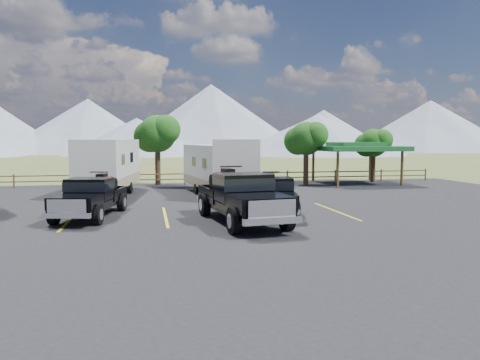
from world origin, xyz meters
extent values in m
plane|color=#4E5925|center=(0.00, 0.00, 0.00)|extent=(320.00, 320.00, 0.00)
cube|color=black|center=(0.00, 3.00, 0.02)|extent=(44.00, 34.00, 0.04)
cube|color=gold|center=(-6.00, 4.00, 0.04)|extent=(0.12, 5.50, 0.01)
cube|color=gold|center=(-2.00, 4.00, 0.04)|extent=(0.12, 5.50, 0.01)
cube|color=gold|center=(2.00, 4.00, 0.04)|extent=(0.12, 5.50, 0.01)
cube|color=gold|center=(6.00, 4.00, 0.04)|extent=(0.12, 5.50, 0.01)
cylinder|color=black|center=(9.00, 17.00, 1.40)|extent=(0.39, 0.39, 2.80)
sphere|color=#154411|center=(9.00, 17.00, 3.50)|extent=(2.52, 2.52, 2.52)
sphere|color=#154411|center=(9.54, 16.55, 3.77)|extent=(1.98, 1.98, 1.98)
sphere|color=#154411|center=(8.50, 17.40, 3.32)|extent=(2.16, 2.16, 2.16)
cylinder|color=black|center=(15.00, 18.00, 1.26)|extent=(0.38, 0.38, 2.52)
sphere|color=#154411|center=(15.00, 18.00, 3.15)|extent=(2.24, 2.24, 2.24)
sphere|color=#154411|center=(15.48, 17.60, 3.39)|extent=(1.76, 1.76, 1.76)
sphere|color=#154411|center=(14.55, 18.35, 2.99)|extent=(1.92, 1.92, 1.92)
cylinder|color=black|center=(-2.00, 19.00, 1.54)|extent=(0.41, 0.41, 3.08)
sphere|color=#154411|center=(-2.00, 19.00, 3.85)|extent=(2.80, 2.80, 2.80)
sphere|color=#154411|center=(-1.40, 18.50, 4.15)|extent=(2.20, 2.20, 2.20)
sphere|color=#154411|center=(-2.56, 19.44, 3.65)|extent=(2.40, 2.40, 2.40)
cylinder|color=brown|center=(-12.00, 18.50, 0.50)|extent=(0.12, 0.12, 1.00)
cylinder|color=brown|center=(-8.00, 18.50, 0.50)|extent=(0.12, 0.12, 1.00)
cylinder|color=brown|center=(-4.00, 18.50, 0.50)|extent=(0.12, 0.12, 1.00)
cylinder|color=brown|center=(0.00, 18.50, 0.50)|extent=(0.12, 0.12, 1.00)
cylinder|color=brown|center=(4.00, 18.50, 0.50)|extent=(0.12, 0.12, 1.00)
cylinder|color=brown|center=(8.00, 18.50, 0.50)|extent=(0.12, 0.12, 1.00)
cylinder|color=brown|center=(12.00, 18.50, 0.50)|extent=(0.12, 0.12, 1.00)
cylinder|color=brown|center=(16.00, 18.50, 0.50)|extent=(0.12, 0.12, 1.00)
cylinder|color=brown|center=(20.00, 18.50, 0.50)|extent=(0.12, 0.12, 1.00)
cube|color=brown|center=(2.00, 18.50, 0.45)|extent=(36.00, 0.06, 0.08)
cube|color=brown|center=(2.00, 18.50, 0.85)|extent=(36.00, 0.06, 0.08)
cylinder|color=brown|center=(10.50, 14.50, 1.30)|extent=(0.20, 0.20, 2.60)
cylinder|color=brown|center=(10.50, 19.50, 1.30)|extent=(0.20, 0.20, 2.60)
cylinder|color=brown|center=(15.50, 14.50, 1.30)|extent=(0.20, 0.20, 2.60)
cylinder|color=brown|center=(15.50, 19.50, 1.30)|extent=(0.20, 0.20, 2.60)
cube|color=#185725|center=(13.00, 17.00, 2.75)|extent=(6.20, 6.20, 0.35)
cube|color=#185725|center=(13.00, 17.00, 3.05)|extent=(3.50, 3.50, 0.35)
cone|color=slate|center=(-18.00, 112.00, 7.00)|extent=(44.00, 44.00, 14.00)
cone|color=slate|center=(14.00, 108.00, 9.00)|extent=(52.00, 52.00, 18.00)
cone|color=slate|center=(48.00, 114.00, 6.00)|extent=(40.00, 40.00, 12.00)
cone|color=slate|center=(80.00, 110.00, 7.50)|extent=(50.00, 50.00, 15.00)
cone|color=slate|center=(-5.00, 87.00, 4.00)|extent=(32.00, 32.00, 8.00)
cone|color=slate|center=(35.00, 84.00, 4.50)|extent=(40.00, 40.00, 9.00)
cube|color=black|center=(-5.20, 4.49, 0.63)|extent=(2.76, 5.56, 0.34)
cube|color=black|center=(-5.57, 2.73, 0.97)|extent=(2.09, 2.01, 0.47)
cube|color=black|center=(-5.23, 4.38, 1.30)|extent=(2.01, 1.78, 0.93)
cube|color=black|center=(-5.23, 4.38, 1.44)|extent=(2.06, 1.84, 0.42)
cube|color=black|center=(-4.86, 6.13, 0.88)|extent=(2.21, 2.56, 0.51)
cube|color=silver|center=(-5.76, 1.80, 0.93)|extent=(1.48, 0.38, 0.51)
cube|color=silver|center=(-5.77, 1.75, 0.57)|extent=(1.83, 0.53, 0.21)
cube|color=silver|center=(-4.64, 7.23, 0.57)|extent=(1.82, 0.52, 0.21)
cylinder|color=black|center=(-6.44, 2.86, 0.46)|extent=(0.44, 0.88, 0.84)
cylinder|color=black|center=(-4.72, 2.50, 0.46)|extent=(0.44, 0.88, 0.84)
cylinder|color=black|center=(-5.69, 6.48, 0.46)|extent=(0.44, 0.88, 0.84)
cylinder|color=black|center=(-3.97, 6.12, 0.46)|extent=(0.44, 0.88, 0.84)
cube|color=maroon|center=(-4.86, 6.13, 1.51)|extent=(0.89, 1.32, 0.33)
cube|color=black|center=(-4.86, 6.13, 1.75)|extent=(0.51, 0.76, 0.17)
cube|color=maroon|center=(-4.97, 5.63, 1.61)|extent=(0.80, 0.47, 0.21)
cylinder|color=black|center=(-4.95, 5.72, 1.93)|extent=(0.83, 0.22, 0.06)
cylinder|color=black|center=(-5.38, 5.72, 1.33)|extent=(0.34, 0.56, 0.52)
cylinder|color=black|center=(-4.56, 5.55, 1.33)|extent=(0.34, 0.56, 0.52)
cylinder|color=black|center=(-5.17, 6.72, 1.33)|extent=(0.34, 0.56, 0.52)
cylinder|color=black|center=(-4.35, 6.55, 1.33)|extent=(0.34, 0.56, 0.52)
cube|color=black|center=(1.03, 1.89, 0.73)|extent=(2.79, 6.45, 0.39)
cube|color=black|center=(1.29, -0.20, 1.13)|extent=(2.34, 2.22, 0.55)
cube|color=black|center=(1.04, 1.76, 1.52)|extent=(2.26, 1.96, 1.09)
cube|color=black|center=(1.04, 1.76, 1.68)|extent=(2.31, 2.03, 0.49)
cube|color=black|center=(0.78, 3.84, 1.03)|extent=(2.42, 2.87, 0.60)
cube|color=silver|center=(1.44, -1.31, 1.08)|extent=(1.75, 0.31, 0.60)
cube|color=silver|center=(1.45, -1.37, 0.66)|extent=(2.15, 0.47, 0.24)
cube|color=silver|center=(0.61, 5.14, 0.66)|extent=(2.15, 0.45, 0.24)
cylinder|color=black|center=(0.28, -0.39, 0.53)|extent=(0.45, 1.02, 0.99)
cylinder|color=black|center=(2.32, -0.13, 0.53)|extent=(0.45, 1.02, 0.99)
cylinder|color=black|center=(-0.27, 3.91, 0.53)|extent=(0.45, 1.02, 0.99)
cylinder|color=black|center=(1.77, 4.17, 0.53)|extent=(0.45, 1.02, 0.99)
cube|color=maroon|center=(0.78, 3.84, 1.77)|extent=(0.94, 1.51, 0.38)
cube|color=black|center=(0.78, 3.84, 2.04)|extent=(0.54, 0.87, 0.20)
cube|color=maroon|center=(0.85, 3.24, 1.88)|extent=(0.92, 0.49, 0.24)
cylinder|color=black|center=(0.84, 3.35, 2.26)|extent=(0.99, 0.19, 0.07)
cylinder|color=black|center=(0.36, 3.18, 1.55)|extent=(0.36, 0.64, 0.61)
cylinder|color=black|center=(1.34, 3.31, 1.55)|extent=(0.36, 0.64, 0.61)
cylinder|color=black|center=(0.21, 4.38, 1.55)|extent=(0.36, 0.64, 0.61)
cylinder|color=black|center=(1.19, 4.50, 1.55)|extent=(0.36, 0.64, 0.61)
cube|color=black|center=(2.86, 3.82, 0.61)|extent=(2.60, 5.39, 0.33)
cube|color=black|center=(2.53, 2.11, 0.95)|extent=(2.02, 1.93, 0.45)
cube|color=black|center=(2.84, 3.72, 1.27)|extent=(1.94, 1.71, 0.91)
cube|color=black|center=(2.84, 3.72, 1.40)|extent=(1.99, 1.77, 0.41)
cube|color=black|center=(3.16, 5.43, 0.86)|extent=(2.12, 2.46, 0.50)
cube|color=silver|center=(2.36, 1.20, 0.90)|extent=(1.44, 0.34, 0.50)
cube|color=silver|center=(2.35, 1.15, 0.56)|extent=(1.78, 0.49, 0.20)
cube|color=silver|center=(3.36, 6.50, 0.56)|extent=(1.78, 0.47, 0.20)
cylinder|color=black|center=(1.68, 2.21, 0.45)|extent=(0.42, 0.85, 0.82)
cylinder|color=black|center=(3.36, 1.90, 0.45)|extent=(0.42, 0.85, 0.82)
cylinder|color=black|center=(2.35, 5.75, 0.45)|extent=(0.42, 0.85, 0.82)
cylinder|color=black|center=(4.03, 5.43, 0.45)|extent=(0.42, 0.85, 0.82)
cube|color=maroon|center=(3.16, 5.43, 1.47)|extent=(0.84, 1.28, 0.32)
cube|color=black|center=(3.16, 5.43, 1.70)|extent=(0.48, 0.74, 0.16)
cube|color=maroon|center=(3.07, 4.94, 1.56)|extent=(0.77, 0.45, 0.20)
cylinder|color=black|center=(3.08, 5.03, 1.88)|extent=(0.81, 0.21, 0.05)
cylinder|color=black|center=(2.66, 5.01, 1.29)|extent=(0.33, 0.54, 0.51)
cylinder|color=black|center=(3.47, 4.86, 1.29)|extent=(0.33, 0.54, 0.51)
cylinder|color=black|center=(2.85, 5.99, 1.29)|extent=(0.33, 0.54, 0.51)
cylinder|color=black|center=(3.65, 5.84, 1.29)|extent=(0.33, 0.54, 0.51)
cube|color=silver|center=(-5.09, 13.16, 2.02)|extent=(3.55, 8.09, 2.82)
cube|color=gray|center=(-5.09, 13.16, 0.93)|extent=(3.58, 8.13, 0.63)
cube|color=black|center=(-6.61, 11.40, 2.30)|extent=(0.15, 0.93, 0.63)
cube|color=black|center=(-4.11, 11.05, 2.30)|extent=(0.15, 0.93, 0.63)
cylinder|color=black|center=(-6.21, 13.63, 0.40)|extent=(0.36, 0.76, 0.73)
cylinder|color=black|center=(-3.88, 13.31, 0.40)|extent=(0.36, 0.76, 0.73)
cube|color=black|center=(-5.76, 8.36, 0.56)|extent=(0.38, 1.88, 0.10)
cube|color=silver|center=(1.31, 12.01, 1.82)|extent=(3.29, 7.30, 2.53)
cube|color=gray|center=(1.31, 12.01, 0.84)|extent=(3.32, 7.34, 0.56)
cube|color=black|center=(0.45, 10.10, 2.08)|extent=(0.15, 0.84, 0.56)
cube|color=black|center=(2.70, 10.44, 2.08)|extent=(0.15, 0.84, 0.56)
cylinder|color=black|center=(0.22, 12.13, 0.37)|extent=(0.33, 0.69, 0.66)
cylinder|color=black|center=(2.31, 12.45, 0.37)|extent=(0.33, 0.69, 0.66)
cube|color=black|center=(1.97, 7.70, 0.51)|extent=(0.37, 1.69, 0.09)
cube|color=silver|center=(2.59, 11.33, 2.03)|extent=(3.94, 8.18, 2.83)
cube|color=gray|center=(2.59, 11.33, 0.93)|extent=(3.97, 8.23, 0.63)
cube|color=black|center=(0.98, 9.64, 2.31)|extent=(0.20, 0.93, 0.63)
cube|color=black|center=(3.47, 9.16, 2.31)|extent=(0.20, 0.93, 0.63)
cylinder|color=black|center=(1.49, 11.86, 0.41)|extent=(0.39, 0.77, 0.73)
cylinder|color=black|center=(3.81, 11.42, 0.41)|extent=(0.39, 0.77, 0.73)
cube|color=black|center=(1.68, 6.55, 0.56)|extent=(0.48, 1.87, 0.10)
camera|label=1|loc=(-2.70, -16.66, 3.45)|focal=35.00mm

